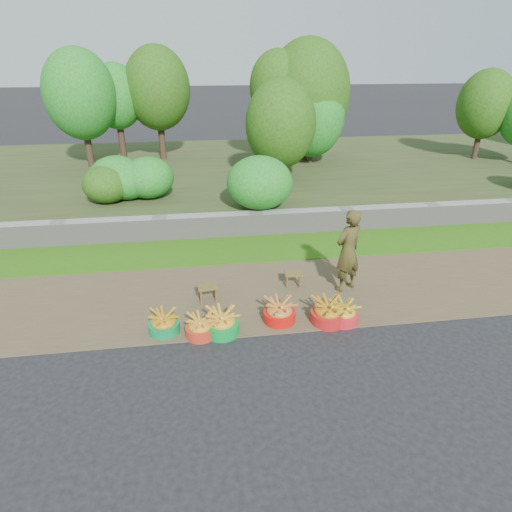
{
  "coord_description": "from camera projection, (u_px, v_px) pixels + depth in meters",
  "views": [
    {
      "loc": [
        -1.33,
        -5.35,
        3.92
      ],
      "look_at": [
        -0.39,
        1.3,
        0.75
      ],
      "focal_mm": 30.0,
      "sensor_mm": 36.0,
      "label": 1
    }
  ],
  "objects": [
    {
      "name": "basin_a",
      "position": [
        164.0,
        323.0,
        6.59
      ],
      "size": [
        0.49,
        0.49,
        0.36
      ],
      "color": "#087739",
      "rests_on": "ground"
    },
    {
      "name": "basin_b",
      "position": [
        200.0,
        327.0,
        6.52
      ],
      "size": [
        0.46,
        0.46,
        0.34
      ],
      "color": "#B12D19",
      "rests_on": "ground"
    },
    {
      "name": "retaining_wall",
      "position": [
        256.0,
        224.0,
        10.19
      ],
      "size": [
        80.0,
        0.35,
        0.55
      ],
      "primitive_type": "cube",
      "color": "gray",
      "rests_on": "ground"
    },
    {
      "name": "ground_plane",
      "position": [
        292.0,
        333.0,
        6.63
      ],
      "size": [
        120.0,
        120.0,
        0.0
      ],
      "primitive_type": "plane",
      "color": "black",
      "rests_on": "ground"
    },
    {
      "name": "grass_verge",
      "position": [
        261.0,
        248.0,
        9.53
      ],
      "size": [
        80.0,
        1.5,
        0.04
      ],
      "primitive_type": "cube",
      "color": "#2C610F",
      "rests_on": "ground"
    },
    {
      "name": "basin_f",
      "position": [
        344.0,
        313.0,
        6.86
      ],
      "size": [
        0.47,
        0.47,
        0.35
      ],
      "color": "red",
      "rests_on": "ground"
    },
    {
      "name": "vendor_woman",
      "position": [
        348.0,
        251.0,
        7.55
      ],
      "size": [
        0.66,
        0.58,
        1.52
      ],
      "primitive_type": "imported",
      "rotation": [
        0.0,
        0.0,
        3.62
      ],
      "color": "black",
      "rests_on": "dirt_shoulder"
    },
    {
      "name": "stool_right",
      "position": [
        294.0,
        275.0,
        7.88
      ],
      "size": [
        0.34,
        0.28,
        0.28
      ],
      "rotation": [
        0.0,
        0.0,
        -0.14
      ],
      "color": "brown",
      "rests_on": "dirt_shoulder"
    },
    {
      "name": "stool_left",
      "position": [
        207.0,
        288.0,
        7.39
      ],
      "size": [
        0.37,
        0.3,
        0.3
      ],
      "rotation": [
        0.0,
        0.0,
        0.13
      ],
      "color": "brown",
      "rests_on": "dirt_shoulder"
    },
    {
      "name": "basin_d",
      "position": [
        279.0,
        312.0,
        6.86
      ],
      "size": [
        0.52,
        0.52,
        0.39
      ],
      "color": "red",
      "rests_on": "ground"
    },
    {
      "name": "vegetation",
      "position": [
        362.0,
        99.0,
        14.12
      ],
      "size": [
        32.65,
        7.92,
        4.37
      ],
      "color": "#302217",
      "rests_on": "earth_bank"
    },
    {
      "name": "basin_e",
      "position": [
        328.0,
        312.0,
        6.84
      ],
      "size": [
        0.55,
        0.55,
        0.41
      ],
      "color": "#B11616",
      "rests_on": "ground"
    },
    {
      "name": "basin_c",
      "position": [
        222.0,
        323.0,
        6.57
      ],
      "size": [
        0.54,
        0.54,
        0.4
      ],
      "color": "#02882D",
      "rests_on": "ground"
    },
    {
      "name": "dirt_shoulder",
      "position": [
        277.0,
        293.0,
        7.75
      ],
      "size": [
        80.0,
        2.5,
        0.02
      ],
      "primitive_type": "cube",
      "color": "brown",
      "rests_on": "ground"
    },
    {
      "name": "earth_bank",
      "position": [
        236.0,
        174.0,
        14.59
      ],
      "size": [
        80.0,
        10.0,
        0.5
      ],
      "primitive_type": "cube",
      "color": "#35411E",
      "rests_on": "ground"
    }
  ]
}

